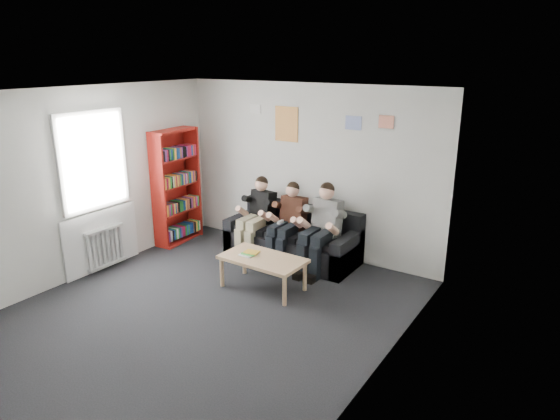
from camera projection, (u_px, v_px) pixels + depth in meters
The scene contains 14 objects.
room_shell at pixel (202, 210), 5.88m from camera, with size 5.00×5.00×5.00m.
sofa at pixel (293, 240), 7.89m from camera, with size 2.10×0.86×0.81m.
bookshelf at pixel (177, 187), 8.41m from camera, with size 0.29×0.87×1.94m.
coffee_table at pixel (263, 261), 6.80m from camera, with size 1.15×0.63×0.46m.
game_cases at pixel (249, 253), 6.87m from camera, with size 0.24×0.20×0.05m.
person_left at pixel (256, 217), 7.94m from camera, with size 0.38×0.82×1.26m.
person_middle at pixel (287, 224), 7.63m from camera, with size 0.38×0.81×1.25m.
person_right at pixel (320, 229), 7.32m from camera, with size 0.41×0.88×1.32m.
radiator at pixel (106, 247), 7.45m from camera, with size 0.10×0.64×0.60m.
window at pixel (97, 203), 7.29m from camera, with size 0.05×1.30×2.36m.
poster_large at pixel (287, 124), 7.87m from camera, with size 0.42×0.01×0.55m, color #E0D64F.
poster_blue at pixel (353, 123), 7.24m from camera, with size 0.25×0.01×0.20m, color #4269E1.
poster_pink at pixel (386, 122), 6.97m from camera, with size 0.22×0.01×0.18m, color #E3478E.
poster_sign at pixel (255, 109), 8.12m from camera, with size 0.20×0.01×0.14m, color white.
Camera 1 is at (3.83, -4.21, 3.10)m, focal length 32.00 mm.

